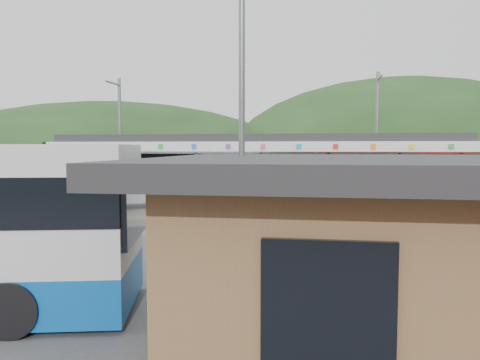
# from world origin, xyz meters

# --- Properties ---
(ground) EXTENTS (120.00, 120.00, 0.00)m
(ground) POSITION_xyz_m (0.00, 0.00, 0.00)
(ground) COLOR #4C4C4F
(ground) RESTS_ON ground
(hills) EXTENTS (146.00, 149.00, 26.00)m
(hills) POSITION_xyz_m (6.19, 5.29, 0.00)
(hills) COLOR #1E3D19
(hills) RESTS_ON ground
(platform) EXTENTS (26.00, 3.20, 0.30)m
(platform) POSITION_xyz_m (0.00, 3.30, 0.15)
(platform) COLOR #9E9E99
(platform) RESTS_ON ground
(yellow_line) EXTENTS (26.00, 0.10, 0.01)m
(yellow_line) POSITION_xyz_m (0.00, 2.00, 0.30)
(yellow_line) COLOR yellow
(yellow_line) RESTS_ON platform
(train) EXTENTS (20.44, 3.01, 3.74)m
(train) POSITION_xyz_m (0.97, 6.00, 2.06)
(train) COLOR black
(train) RESTS_ON ground
(catenary_mast_west) EXTENTS (0.18, 1.80, 7.00)m
(catenary_mast_west) POSITION_xyz_m (-7.00, 8.56, 3.65)
(catenary_mast_west) COLOR slate
(catenary_mast_west) RESTS_ON ground
(catenary_mast_east) EXTENTS (0.18, 1.80, 7.00)m
(catenary_mast_east) POSITION_xyz_m (7.00, 8.56, 3.65)
(catenary_mast_east) COLOR slate
(catenary_mast_east) RESTS_ON ground
(station_shelter) EXTENTS (9.20, 6.20, 3.00)m
(station_shelter) POSITION_xyz_m (6.00, -9.01, 1.55)
(station_shelter) COLOR brown
(station_shelter) RESTS_ON ground
(lamp_post) EXTENTS (0.35, 1.12, 6.46)m
(lamp_post) POSITION_xyz_m (2.49, -7.84, 3.85)
(lamp_post) COLOR slate
(lamp_post) RESTS_ON ground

